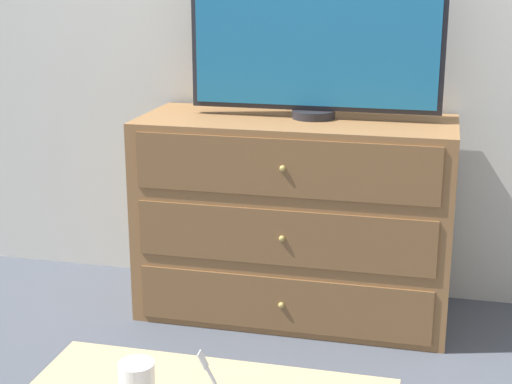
# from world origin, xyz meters

# --- Properties ---
(ground_plane) EXTENTS (12.00, 12.00, 0.00)m
(ground_plane) POSITION_xyz_m (0.00, 0.00, 0.00)
(ground_plane) COLOR #474C56
(dresser) EXTENTS (1.25, 0.53, 0.82)m
(dresser) POSITION_xyz_m (-0.09, -0.29, 0.41)
(dresser) COLOR olive
(dresser) RESTS_ON ground_plane
(tv) EXTENTS (0.99, 0.17, 0.71)m
(tv) POSITION_xyz_m (-0.03, -0.25, 1.18)
(tv) COLOR #232328
(tv) RESTS_ON dresser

